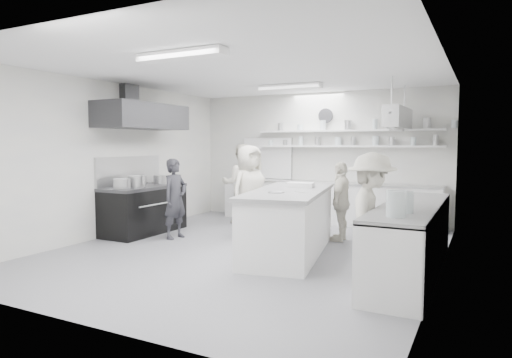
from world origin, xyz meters
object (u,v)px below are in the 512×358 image
at_px(prep_island, 289,223).
at_px(cook_back, 241,184).
at_px(back_counter, 325,203).
at_px(right_counter, 411,241).
at_px(cook_stove, 175,199).
at_px(stove, 144,211).

distance_m(prep_island, cook_back, 2.99).
bearing_deg(prep_island, back_counter, 86.82).
bearing_deg(back_counter, cook_back, -151.33).
xyz_separation_m(right_counter, cook_stove, (-4.36, 0.47, 0.29)).
relative_size(back_counter, prep_island, 1.83).
bearing_deg(cook_back, right_counter, 120.14).
bearing_deg(cook_back, prep_island, 106.21).
distance_m(cook_stove, cook_back, 2.04).
xyz_separation_m(prep_island, cook_back, (-2.08, 2.11, 0.40)).
height_order(stove, cook_back, cook_back).
bearing_deg(right_counter, stove, 173.48).
height_order(cook_stove, cook_back, cook_back).
xyz_separation_m(stove, right_counter, (5.25, -0.60, 0.02)).
height_order(prep_island, cook_stove, cook_stove).
height_order(prep_island, cook_back, cook_back).
bearing_deg(cook_back, cook_stove, 52.52).
bearing_deg(prep_island, cook_stove, 167.05).
bearing_deg(stove, right_counter, -6.52).
xyz_separation_m(back_counter, prep_island, (0.39, -3.03, 0.04)).
bearing_deg(stove, cook_back, 57.17).
bearing_deg(cook_back, stove, 28.83).
height_order(stove, prep_island, prep_island).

